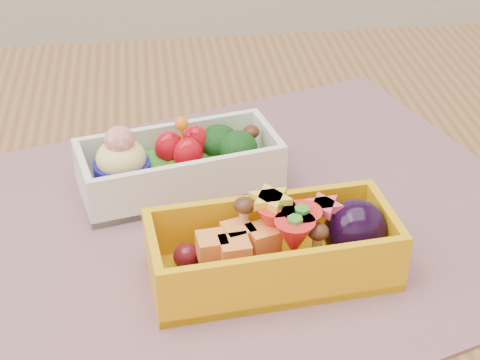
{
  "coord_description": "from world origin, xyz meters",
  "views": [
    {
      "loc": [
        -0.04,
        -0.46,
        1.11
      ],
      "look_at": [
        0.02,
        0.03,
        0.79
      ],
      "focal_mm": 58.98,
      "sensor_mm": 36.0,
      "label": 1
    }
  ],
  "objects": [
    {
      "name": "bento_white",
      "position": [
        -0.02,
        0.08,
        0.77
      ],
      "size": [
        0.17,
        0.1,
        0.07
      ],
      "rotation": [
        0.0,
        0.0,
        0.21
      ],
      "color": "white",
      "rests_on": "placemat"
    },
    {
      "name": "placemat",
      "position": [
        0.01,
        0.02,
        0.75
      ],
      "size": [
        0.56,
        0.49,
        0.0
      ],
      "primitive_type": "cube",
      "rotation": [
        0.0,
        0.0,
        0.31
      ],
      "color": "#9F6E75",
      "rests_on": "table"
    },
    {
      "name": "bento_yellow",
      "position": [
        0.04,
        -0.04,
        0.78
      ],
      "size": [
        0.17,
        0.09,
        0.06
      ],
      "rotation": [
        0.0,
        0.0,
        0.1
      ],
      "color": "#E9A50B",
      "rests_on": "placemat"
    },
    {
      "name": "table",
      "position": [
        0.0,
        0.0,
        0.65
      ],
      "size": [
        1.2,
        0.8,
        0.75
      ],
      "color": "brown",
      "rests_on": "ground"
    }
  ]
}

